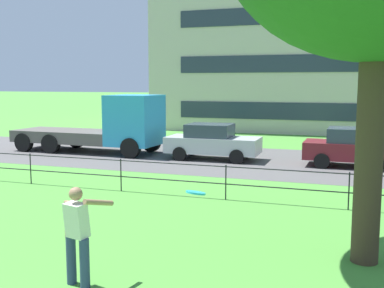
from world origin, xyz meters
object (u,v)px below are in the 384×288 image
flatbed_truck_center (107,127)px  frisbee (196,193)px  person_thrower (78,233)px  car_silver_right (212,142)px  apartment_building_background (379,21)px  car_maroon_far_right (355,147)px

flatbed_truck_center → frisbee: bearing=-56.7°
person_thrower → car_silver_right: size_ratio=0.41×
flatbed_truck_center → apartment_building_background: bearing=55.5°
frisbee → apartment_building_background: bearing=84.2°
frisbee → car_silver_right: 14.23m
frisbee → person_thrower: bearing=166.6°
frisbee → car_silver_right: size_ratio=0.09×
car_silver_right → apartment_building_background: size_ratio=0.13×
person_thrower → car_maroon_far_right: 13.82m
flatbed_truck_center → car_silver_right: bearing=-2.7°
frisbee → car_silver_right: frisbee is taller
flatbed_truck_center → person_thrower: bearing=-62.6°
car_maroon_far_right → flatbed_truck_center: bearing=178.9°
car_silver_right → flatbed_truck_center: bearing=177.3°
frisbee → car_maroon_far_right: bearing=81.7°
person_thrower → frisbee: (2.20, -0.52, 0.95)m
car_silver_right → car_maroon_far_right: bearing=0.4°
frisbee → apartment_building_background: (3.25, 31.90, 5.87)m
person_thrower → car_maroon_far_right: person_thrower is taller
car_silver_right → car_maroon_far_right: size_ratio=1.00×
frisbee → car_silver_right: bearing=105.8°
frisbee → car_maroon_far_right: 13.88m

